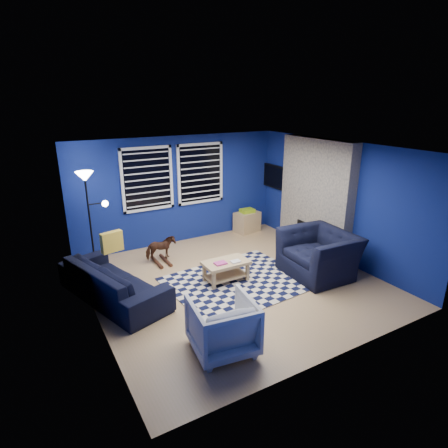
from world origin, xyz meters
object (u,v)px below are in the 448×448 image
tv (277,177)px  floor_lamp (87,190)px  cabinet (247,222)px  rocking_horse (161,248)px  armchair_bent (222,326)px  armchair_big (319,254)px  sofa (113,281)px  coffee_table (226,267)px

tv → floor_lamp: size_ratio=0.50×
cabinet → rocking_horse: bearing=-174.2°
armchair_bent → armchair_big: bearing=-150.5°
sofa → cabinet: (3.85, 1.72, -0.06)m
sofa → cabinet: sofa is taller
armchair_big → cabinet: armchair_big is taller
armchair_big → cabinet: 2.77m
tv → armchair_bent: bearing=-135.0°
armchair_bent → floor_lamp: size_ratio=0.43×
armchair_bent → floor_lamp: bearing=-67.4°
sofa → floor_lamp: floor_lamp is taller
sofa → armchair_bent: armchair_bent is taller
sofa → coffee_table: bearing=-119.4°
armchair_big → armchair_bent: size_ratio=1.56×
rocking_horse → coffee_table: bearing=-149.1°
cabinet → floor_lamp: 4.10m
armchair_big → armchair_bent: armchair_big is taller
coffee_table → cabinet: size_ratio=1.25×
tv → cabinet: size_ratio=1.47×
cabinet → armchair_bent: bearing=-136.9°
tv → floor_lamp: 4.56m
coffee_table → armchair_bent: bearing=-121.3°
sofa → tv: bearing=-89.7°
armchair_big → coffee_table: bearing=-107.5°
tv → floor_lamp: bearing=-179.4°
floor_lamp → tv: bearing=0.6°
sofa → rocking_horse: sofa is taller
tv → armchair_bent: size_ratio=1.18×
tv → armchair_big: tv is taller
sofa → armchair_big: armchair_big is taller
tv → coffee_table: 3.36m
tv → cabinet: tv is taller
tv → rocking_horse: (-3.32, -0.49, -1.07)m
armchair_bent → floor_lamp: 3.90m
tv → coffee_table: tv is taller
tv → cabinet: 1.35m
cabinet → armchair_big: bearing=-102.9°
rocking_horse → armchair_bent: bearing=176.8°
sofa → rocking_horse: 1.57m
coffee_table → sofa: bearing=168.2°
armchair_bent → sofa: bearing=-58.8°
armchair_big → armchair_bent: bearing=-65.6°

